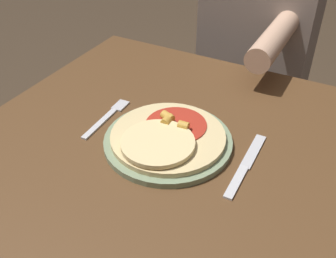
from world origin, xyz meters
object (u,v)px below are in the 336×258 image
object	(u,v)px
plate	(168,141)
person_diner	(255,55)
dining_table	(170,200)
knife	(245,166)
pizza	(167,136)
fork	(109,116)

from	to	relation	value
plate	person_diner	world-z (taller)	person_diner
dining_table	knife	size ratio (longest dim) A/B	4.34
plate	person_diner	size ratio (longest dim) A/B	0.24
plate	pizza	world-z (taller)	pizza
pizza	fork	bearing A→B (deg)	170.49
dining_table	person_diner	world-z (taller)	person_diner
plate	knife	size ratio (longest dim) A/B	1.28
dining_table	pizza	distance (m)	0.16
pizza	fork	xyz separation A→B (m)	(-0.18, 0.03, -0.02)
fork	person_diner	world-z (taller)	person_diner
dining_table	person_diner	bearing A→B (deg)	93.32
dining_table	knife	bearing A→B (deg)	19.15
person_diner	dining_table	bearing A→B (deg)	-86.68
dining_table	plate	world-z (taller)	plate
fork	person_diner	size ratio (longest dim) A/B	0.15
pizza	knife	xyz separation A→B (m)	(0.18, 0.01, -0.02)
plate	person_diner	distance (m)	0.70
dining_table	pizza	world-z (taller)	pizza
pizza	person_diner	distance (m)	0.71
dining_table	person_diner	distance (m)	0.75
plate	pizza	bearing A→B (deg)	-92.40
dining_table	fork	bearing A→B (deg)	161.51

